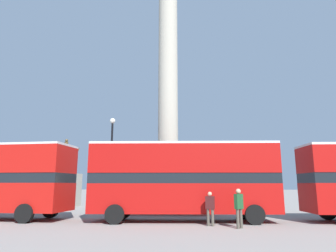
{
  "coord_description": "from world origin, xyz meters",
  "views": [
    {
      "loc": [
        1.54,
        -23.53,
        2.0
      ],
      "look_at": [
        0.0,
        0.0,
        6.62
      ],
      "focal_mm": 32.0,
      "sensor_mm": 36.0,
      "label": 1
    }
  ],
  "objects_px": {
    "street_lamp": "(111,163)",
    "pedestrian_by_plinth": "(210,207)",
    "monument_column": "(168,128)",
    "bus_a": "(183,178)",
    "equestrian_statue": "(64,185)",
    "pedestrian_near_lamp": "(239,206)"
  },
  "relations": [
    {
      "from": "monument_column",
      "to": "street_lamp",
      "type": "xyz_separation_m",
      "value": [
        -3.76,
        -3.02,
        -2.97
      ]
    },
    {
      "from": "pedestrian_by_plinth",
      "to": "bus_a",
      "type": "bearing_deg",
      "value": -27.27
    },
    {
      "from": "monument_column",
      "to": "pedestrian_near_lamp",
      "type": "bearing_deg",
      "value": -66.18
    },
    {
      "from": "monument_column",
      "to": "equestrian_statue",
      "type": "xyz_separation_m",
      "value": [
        -10.15,
        4.5,
        -4.46
      ]
    },
    {
      "from": "pedestrian_by_plinth",
      "to": "pedestrian_near_lamp",
      "type": "bearing_deg",
      "value": 175.28
    },
    {
      "from": "bus_a",
      "to": "equestrian_statue",
      "type": "distance_m",
      "value": 15.84
    },
    {
      "from": "equestrian_statue",
      "to": "street_lamp",
      "type": "bearing_deg",
      "value": -50.08
    },
    {
      "from": "pedestrian_near_lamp",
      "to": "pedestrian_by_plinth",
      "type": "xyz_separation_m",
      "value": [
        -1.29,
        0.72,
        -0.12
      ]
    },
    {
      "from": "monument_column",
      "to": "bus_a",
      "type": "relative_size",
      "value": 2.26
    },
    {
      "from": "monument_column",
      "to": "pedestrian_by_plinth",
      "type": "height_order",
      "value": "monument_column"
    },
    {
      "from": "equestrian_statue",
      "to": "pedestrian_near_lamp",
      "type": "relative_size",
      "value": 3.52
    },
    {
      "from": "monument_column",
      "to": "street_lamp",
      "type": "distance_m",
      "value": 5.67
    },
    {
      "from": "pedestrian_by_plinth",
      "to": "monument_column",
      "type": "bearing_deg",
      "value": -47.57
    },
    {
      "from": "street_lamp",
      "to": "pedestrian_by_plinth",
      "type": "relative_size",
      "value": 4.03
    },
    {
      "from": "street_lamp",
      "to": "monument_column",
      "type": "bearing_deg",
      "value": 38.81
    },
    {
      "from": "bus_a",
      "to": "monument_column",
      "type": "bearing_deg",
      "value": 99.08
    },
    {
      "from": "pedestrian_by_plinth",
      "to": "street_lamp",
      "type": "bearing_deg",
      "value": -14.17
    },
    {
      "from": "equestrian_statue",
      "to": "pedestrian_by_plinth",
      "type": "height_order",
      "value": "equestrian_statue"
    },
    {
      "from": "monument_column",
      "to": "equestrian_statue",
      "type": "height_order",
      "value": "monument_column"
    },
    {
      "from": "monument_column",
      "to": "bus_a",
      "type": "distance_m",
      "value": 7.73
    },
    {
      "from": "street_lamp",
      "to": "pedestrian_by_plinth",
      "type": "bearing_deg",
      "value": -38.75
    },
    {
      "from": "bus_a",
      "to": "street_lamp",
      "type": "bearing_deg",
      "value": 143.6
    }
  ]
}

